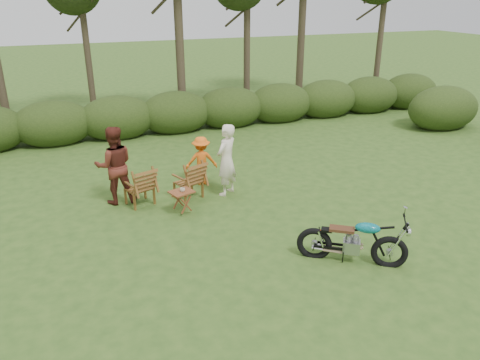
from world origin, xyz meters
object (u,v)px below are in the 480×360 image
object	(u,v)px
motorcycle	(350,261)
child	(202,183)
cup	(182,190)
lawn_chair_left	(141,204)
adult_b	(118,202)
adult_a	(227,194)
lawn_chair_right	(189,197)
side_table	(182,202)

from	to	relation	value
motorcycle	child	world-z (taller)	child
cup	child	xyz separation A→B (m)	(0.88, 1.50, -0.56)
lawn_chair_left	adult_b	distance (m)	0.56
adult_a	adult_b	bearing A→B (deg)	-48.31
lawn_chair_right	adult_b	world-z (taller)	adult_b
motorcycle	adult_a	world-z (taller)	adult_a
lawn_chair_left	side_table	size ratio (longest dim) A/B	1.78
motorcycle	lawn_chair_left	world-z (taller)	motorcycle
adult_b	cup	bearing A→B (deg)	140.34
side_table	cup	bearing A→B (deg)	-50.55
cup	child	distance (m)	1.83
motorcycle	adult_b	world-z (taller)	adult_b
lawn_chair_right	side_table	xyz separation A→B (m)	(-0.35, -0.75, 0.26)
lawn_chair_left	child	bearing A→B (deg)	-176.92
lawn_chair_right	child	bearing A→B (deg)	-148.32
motorcycle	adult_b	distance (m)	5.51
motorcycle	lawn_chair_left	bearing A→B (deg)	163.92
lawn_chair_right	lawn_chair_left	bearing A→B (deg)	-22.94
adult_b	child	distance (m)	2.19
motorcycle	cup	xyz separation A→B (m)	(-2.35, 3.03, 0.56)
adult_a	child	world-z (taller)	adult_a
adult_a	child	bearing A→B (deg)	-104.03
lawn_chair_right	side_table	size ratio (longest dim) A/B	1.80
lawn_chair_right	side_table	distance (m)	0.87
lawn_chair_right	child	world-z (taller)	child
adult_a	adult_b	xyz separation A→B (m)	(-2.53, 0.48, 0.00)
lawn_chair_right	lawn_chair_left	distance (m)	1.15
lawn_chair_right	adult_a	xyz separation A→B (m)	(0.92, -0.13, 0.00)
child	lawn_chair_right	bearing A→B (deg)	63.50
motorcycle	lawn_chair_right	distance (m)	4.30
lawn_chair_left	adult_a	world-z (taller)	adult_a
adult_a	adult_b	distance (m)	2.58
child	adult_a	bearing A→B (deg)	124.37
lawn_chair_left	child	distance (m)	1.83
cup	child	world-z (taller)	child
lawn_chair_right	adult_a	distance (m)	0.93
side_table	adult_b	distance (m)	1.70
side_table	child	xyz separation A→B (m)	(0.90, 1.48, -0.26)
lawn_chair_right	lawn_chair_left	size ratio (longest dim) A/B	1.01
motorcycle	child	bearing A→B (deg)	142.40
adult_b	child	size ratio (longest dim) A/B	1.47
adult_a	child	xyz separation A→B (m)	(-0.37, 0.85, 0.00)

